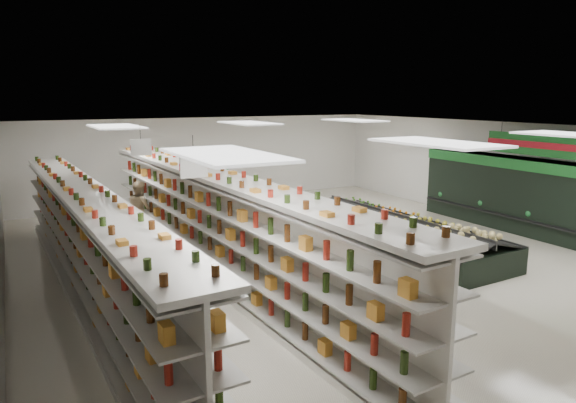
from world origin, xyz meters
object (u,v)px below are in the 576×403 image
gondola_left (89,249)px  shopper_main (394,257)px  soda_endcap (215,189)px  produce_island (398,232)px  shopper_background (140,209)px  gondola_center (217,229)px

gondola_left → shopper_main: (5.44, -2.81, -0.22)m
gondola_left → shopper_main: size_ratio=8.09×
soda_endcap → shopper_main: shopper_main is taller
produce_island → shopper_background: shopper_background is taller
gondola_center → produce_island: bearing=-6.0°
gondola_left → gondola_center: gondola_center is taller
shopper_background → produce_island: bearing=-139.6°
soda_endcap → shopper_main: bearing=-88.9°
produce_island → gondola_center: bearing=176.5°
shopper_main → gondola_center: bearing=-48.3°
soda_endcap → shopper_main: (0.19, -9.64, 0.09)m
gondola_center → shopper_background: bearing=97.4°
gondola_left → gondola_center: 2.70m
produce_island → soda_endcap: soda_endcap is taller
gondola_center → shopper_main: size_ratio=8.68×
gondola_center → shopper_main: (2.74, -2.78, -0.29)m
gondola_left → produce_island: size_ratio=1.99×
shopper_main → shopper_background: shopper_background is taller
soda_endcap → produce_island: bearing=-71.1°
produce_island → shopper_main: bearing=-132.3°
soda_endcap → gondola_left: bearing=-127.5°
gondola_left → produce_island: bearing=-5.0°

